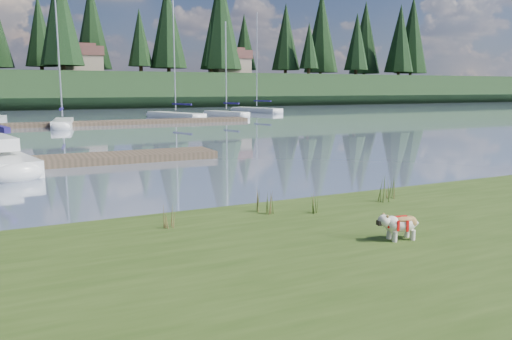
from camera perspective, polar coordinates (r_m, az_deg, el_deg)
ground at (r=41.78m, az=-20.72°, el=4.73°), size 200.00×200.00×0.00m
bank at (r=7.13m, az=6.78°, el=-13.57°), size 60.00×9.00×0.35m
ridge at (r=84.60m, az=-23.44°, el=8.32°), size 200.00×20.00×5.00m
bulldog at (r=8.99m, az=16.16°, el=-5.86°), size 0.79×0.39×0.47m
dock_near at (r=20.72m, az=-26.58°, el=0.63°), size 16.00×2.00×0.30m
dock_far at (r=41.98m, az=-18.01°, el=5.11°), size 26.00×2.20×0.30m
sailboat_bg_2 at (r=41.32m, az=-21.17°, el=5.13°), size 2.20×6.79×10.17m
sailboat_bg_3 at (r=49.99m, az=-9.65°, el=6.24°), size 4.37×8.44×12.26m
sailboat_bg_4 at (r=51.87m, az=-3.81°, el=6.47°), size 3.28×6.45×9.60m
sailboat_bg_5 at (r=61.16m, az=-0.38°, el=6.92°), size 3.99×8.38×11.79m
weed_0 at (r=10.60m, az=0.46°, el=-3.56°), size 0.17×0.14×0.53m
weed_1 at (r=10.36m, az=1.43°, el=-3.94°), size 0.17×0.14×0.50m
weed_2 at (r=11.83m, az=14.47°, el=-2.28°), size 0.17×0.14×0.63m
weed_3 at (r=9.54m, az=-9.95°, el=-5.25°), size 0.17×0.14×0.50m
weed_4 at (r=10.52m, az=6.60°, el=-3.85°), size 0.17×0.14×0.47m
weed_5 at (r=12.24m, az=15.18°, el=-2.06°), size 0.17×0.14×0.56m
mud_lip at (r=10.92m, az=-5.72°, el=-5.93°), size 60.00×0.50×0.14m
conifer_4 at (r=78.46m, az=-21.46°, el=16.18°), size 6.16×6.16×15.10m
conifer_5 at (r=83.98m, az=-13.14°, el=14.53°), size 3.96×3.96×10.35m
conifer_6 at (r=86.26m, az=-4.09°, el=16.72°), size 7.04×7.04×17.00m
conifer_7 at (r=94.71m, az=3.41°, el=14.97°), size 5.28×5.28×13.20m
conifer_8 at (r=98.32m, az=11.43°, el=14.20°), size 4.62×4.62×11.77m
conifer_9 at (r=108.92m, az=16.13°, el=14.25°), size 5.94×5.94×14.62m
house_1 at (r=83.19m, az=-19.39°, el=11.87°), size 6.30×5.30×4.65m
house_2 at (r=87.34m, az=-3.03°, el=12.23°), size 6.30×5.30×4.65m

